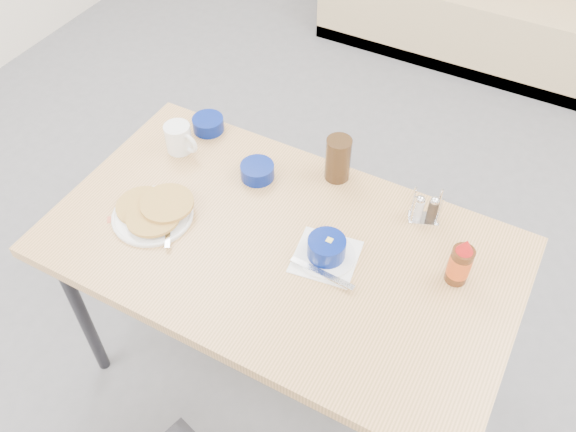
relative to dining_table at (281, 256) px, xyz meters
The scene contains 11 objects.
ground 0.74m from the dining_table, 90.00° to the right, with size 6.00×6.00×0.00m, color slate.
dining_table is the anchor object (origin of this frame).
pancake_plate 0.42m from the dining_table, 167.42° to the right, with size 0.26×0.25×0.04m.
coffee_mug 0.56m from the dining_table, 157.86° to the left, with size 0.13×0.09×0.10m.
grits_setting 0.17m from the dining_table, ahead, with size 0.23×0.21×0.08m.
creamer_bowl 0.59m from the dining_table, 144.63° to the left, with size 0.11×0.11×0.05m.
butter_bowl 0.31m from the dining_table, 133.60° to the left, with size 0.11×0.11×0.05m.
amber_tumbler 0.37m from the dining_table, 85.87° to the left, with size 0.08×0.08×0.15m, color #342110.
condiment_caddy 0.46m from the dining_table, 41.12° to the left, with size 0.11×0.08×0.11m.
syrup_bottle 0.53m from the dining_table, 13.76° to the left, with size 0.06×0.06×0.17m.
sugar_wrapper 0.53m from the dining_table, 162.22° to the right, with size 0.04×0.03×0.00m, color #CF6045.
Camera 1 is at (0.57, -0.76, 2.16)m, focal length 38.00 mm.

